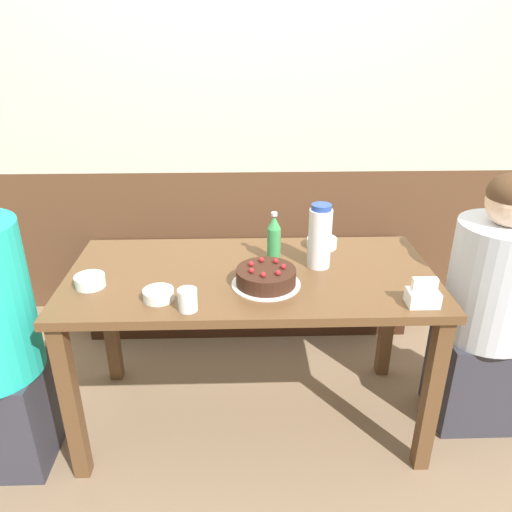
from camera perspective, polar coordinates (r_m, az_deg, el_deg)
The scene contains 13 objects.
ground_plane at distance 2.44m, azimuth -0.51°, elevation -17.74°, with size 12.00×12.00×0.00m, color #846B51.
back_wall at distance 2.87m, azimuth -1.10°, elevation 16.86°, with size 4.80×0.04×2.50m.
bench_seat at distance 2.98m, azimuth -0.88°, elevation -3.47°, with size 1.82×0.38×0.47m.
dining_table at distance 2.06m, azimuth -0.58°, elevation -4.37°, with size 1.47×0.71×0.75m.
birthday_cake at distance 1.90m, azimuth 1.15°, elevation -2.43°, with size 0.26×0.26×0.09m.
water_pitcher at distance 2.03m, azimuth 7.30°, elevation 2.21°, with size 0.09×0.09×0.27m.
soju_bottle at distance 2.08m, azimuth 2.06°, elevation 2.08°, with size 0.06×0.06×0.21m.
napkin_holder at distance 1.87m, azimuth 18.54°, elevation -4.26°, with size 0.11×0.08×0.11m.
bowl_soup_white at distance 1.84m, azimuth -11.08°, elevation -4.35°, with size 0.11×0.11×0.04m.
bowl_rice_small at distance 2.25m, azimuth 7.53°, elevation 1.53°, with size 0.13×0.13×0.04m.
bowl_side_dish at distance 2.00m, azimuth -18.44°, elevation -2.73°, with size 0.11×0.11×0.04m.
glass_water_tall at distance 1.75m, azimuth -7.81°, elevation -4.98°, with size 0.07×0.07×0.08m.
person_teal_shirt at distance 2.32m, azimuth 25.04°, elevation -5.52°, with size 0.37×0.37×1.15m.
Camera 1 is at (-0.03, -1.79, 1.65)m, focal length 35.00 mm.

